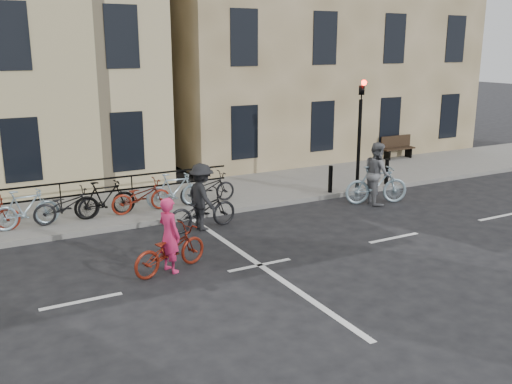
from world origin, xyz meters
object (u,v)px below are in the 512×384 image
traffic_light (360,120)px  bench (397,146)px  cyclist_pink (170,246)px  cyclist_dark (202,204)px  cyclist_grey (377,179)px

traffic_light → bench: 6.14m
traffic_light → cyclist_pink: 9.10m
traffic_light → cyclist_pink: bearing=-155.6°
bench → cyclist_dark: (-11.10, -4.66, 0.05)m
traffic_light → cyclist_grey: size_ratio=1.84×
bench → cyclist_grey: 7.14m
cyclist_grey → cyclist_dark: cyclist_grey is taller
traffic_light → cyclist_grey: traffic_light is taller
bench → cyclist_dark: 12.04m
cyclist_pink → cyclist_dark: 3.03m
cyclist_grey → traffic_light: bearing=2.7°
bench → cyclist_pink: size_ratio=0.79×
traffic_light → cyclist_grey: (-0.42, -1.48, -1.66)m
cyclist_pink → traffic_light: bearing=-83.4°
cyclist_grey → cyclist_pink: bearing=124.6°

